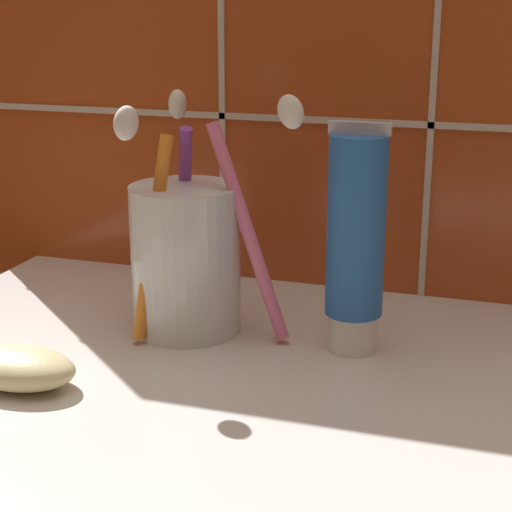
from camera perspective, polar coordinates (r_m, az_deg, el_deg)
sink_counter at (r=51.95cm, az=6.25°, el=-10.28°), size 66.07×39.34×2.00cm
tile_wall_backsplash at (r=65.99cm, az=10.49°, el=12.95°), size 76.07×1.72×40.68cm
toothbrush_cup at (r=59.35cm, az=-4.65°, el=0.11°), size 12.66×11.30×17.05cm
toothpaste_tube at (r=55.44cm, az=6.67°, el=1.02°), size 3.96×3.77×15.21cm
soap_bar at (r=54.00cm, az=-15.58°, el=-7.18°), size 7.46×4.54×2.35cm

